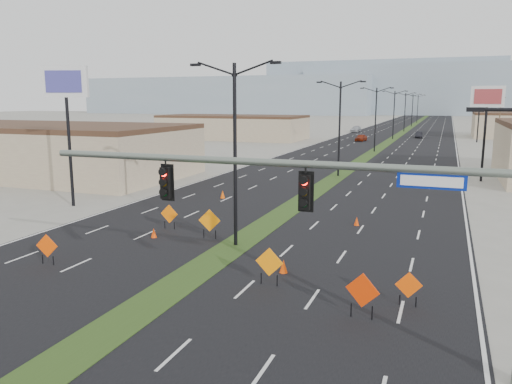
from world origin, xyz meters
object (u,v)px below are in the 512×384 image
(car_left, at_px, (361,138))
(car_far, at_px, (356,129))
(construction_sign_3, at_px, (269,263))
(pole_sign_west, at_px, (66,92))
(car_mid, at_px, (419,135))
(streetlight_6, at_px, (418,108))
(construction_sign_0, at_px, (47,247))
(streetlight_3, at_px, (394,113))
(cone_0, at_px, (154,233))
(cone_2, at_px, (357,221))
(streetlight_4, at_px, (405,111))
(streetlight_5, at_px, (412,109))
(construction_sign_2, at_px, (209,221))
(pole_sign_east_near, at_px, (487,104))
(pole_sign_east_far, at_px, (480,103))
(construction_sign_5, at_px, (362,292))
(signal_mast, at_px, (365,210))
(construction_sign_4, at_px, (409,286))
(streetlight_2, at_px, (376,117))
(construction_sign_1, at_px, (169,215))
(streetlight_0, at_px, (235,150))
(cone_3, at_px, (223,194))
(cone_1, at_px, (283,266))
(streetlight_1, at_px, (340,126))

(car_left, relative_size, car_far, 0.78)
(construction_sign_3, height_order, pole_sign_west, pole_sign_west)
(car_mid, height_order, construction_sign_3, construction_sign_3)
(streetlight_6, distance_m, construction_sign_0, 174.60)
(car_far, xyz_separation_m, construction_sign_0, (4.09, -112.12, 0.16))
(streetlight_3, height_order, car_left, streetlight_3)
(cone_0, distance_m, cone_2, 12.98)
(streetlight_4, bearing_deg, streetlight_5, 90.00)
(streetlight_6, relative_size, construction_sign_2, 5.66)
(pole_sign_east_near, xyz_separation_m, pole_sign_east_far, (1.99, 51.68, -0.19))
(cone_0, bearing_deg, pole_sign_east_near, 57.12)
(pole_sign_west, bearing_deg, construction_sign_5, -43.73)
(streetlight_3, xyz_separation_m, car_far, (-11.50, 21.74, -4.67))
(signal_mast, bearing_deg, car_left, 99.18)
(construction_sign_4, bearing_deg, streetlight_2, 87.79)
(streetlight_5, xyz_separation_m, car_mid, (4.91, -50.13, -4.73))
(car_mid, xyz_separation_m, cone_0, (-10.09, -90.13, -0.39))
(construction_sign_1, xyz_separation_m, cone_0, (0.18, -2.12, -0.63))
(construction_sign_0, distance_m, construction_sign_1, 8.50)
(streetlight_0, xyz_separation_m, construction_sign_2, (-2.00, 0.77, -4.37))
(signal_mast, relative_size, cone_3, 23.88)
(signal_mast, distance_m, construction_sign_4, 6.25)
(cone_1, bearing_deg, construction_sign_3, -93.35)
(car_left, xyz_separation_m, pole_sign_east_far, (21.61, 5.00, 6.84))
(streetlight_6, height_order, construction_sign_4, streetlight_6)
(streetlight_1, relative_size, streetlight_6, 1.00)
(cone_0, bearing_deg, car_left, 90.17)
(car_mid, xyz_separation_m, construction_sign_5, (3.26, -96.97, 0.37))
(car_far, bearing_deg, car_left, -74.49)
(streetlight_0, relative_size, construction_sign_5, 5.62)
(construction_sign_5, distance_m, pole_sign_east_near, 37.93)
(pole_sign_east_near, height_order, pole_sign_east_far, pole_sign_east_near)
(cone_0, relative_size, cone_2, 1.02)
(streetlight_1, height_order, construction_sign_4, streetlight_1)
(streetlight_5, distance_m, cone_3, 128.01)
(construction_sign_5, bearing_deg, streetlight_3, 107.99)
(car_left, distance_m, construction_sign_2, 75.73)
(streetlight_6, bearing_deg, streetlight_1, -90.00)
(streetlight_4, relative_size, cone_3, 14.68)
(car_mid, bearing_deg, streetlight_2, -102.41)
(pole_sign_east_near, bearing_deg, signal_mast, -92.70)
(streetlight_5, xyz_separation_m, construction_sign_2, (-2.00, -139.23, -4.37))
(streetlight_1, distance_m, pole_sign_east_far, 55.86)
(streetlight_0, distance_m, streetlight_1, 28.00)
(construction_sign_2, bearing_deg, construction_sign_0, -137.14)
(cone_1, bearing_deg, pole_sign_west, 156.23)
(streetlight_3, bearing_deg, car_left, -125.53)
(streetlight_4, bearing_deg, streetlight_1, -90.00)
(streetlight_2, distance_m, construction_sign_4, 62.24)
(streetlight_4, relative_size, car_mid, 2.40)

